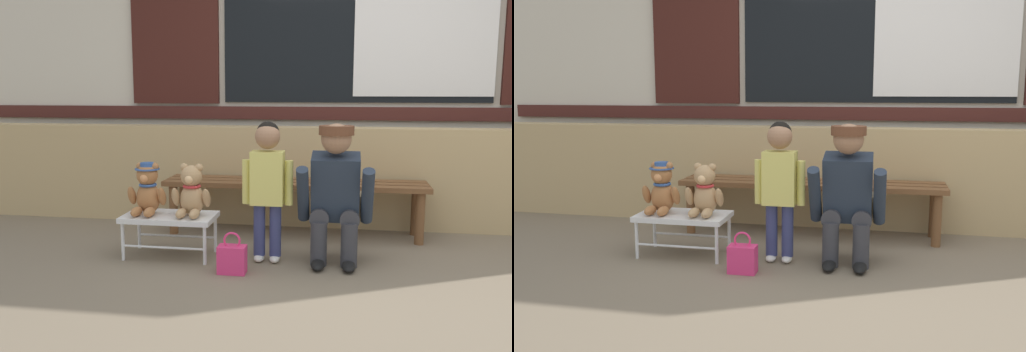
# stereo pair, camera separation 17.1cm
# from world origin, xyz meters

# --- Properties ---
(ground_plane) EXTENTS (60.00, 60.00, 0.00)m
(ground_plane) POSITION_xyz_m (0.00, 0.00, 0.00)
(ground_plane) COLOR #756651
(brick_low_wall) EXTENTS (7.77, 0.25, 0.85)m
(brick_low_wall) POSITION_xyz_m (0.00, 1.43, 0.42)
(brick_low_wall) COLOR tan
(brick_low_wall) RESTS_ON ground
(shop_facade) EXTENTS (7.93, 0.26, 3.27)m
(shop_facade) POSITION_xyz_m (0.00, 1.94, 1.65)
(shop_facade) COLOR beige
(shop_facade) RESTS_ON ground
(wooden_bench_long) EXTENTS (2.10, 0.40, 0.44)m
(wooden_bench_long) POSITION_xyz_m (-0.47, 1.06, 0.37)
(wooden_bench_long) COLOR brown
(wooden_bench_long) RESTS_ON ground
(small_display_bench) EXTENTS (0.64, 0.36, 0.30)m
(small_display_bench) POSITION_xyz_m (-1.27, 0.33, 0.27)
(small_display_bench) COLOR silver
(small_display_bench) RESTS_ON ground
(teddy_bear_with_hat) EXTENTS (0.28, 0.27, 0.36)m
(teddy_bear_with_hat) POSITION_xyz_m (-1.43, 0.33, 0.47)
(teddy_bear_with_hat) COLOR #A86B3D
(teddy_bear_with_hat) RESTS_ON small_display_bench
(teddy_bear_plain) EXTENTS (0.28, 0.26, 0.36)m
(teddy_bear_plain) POSITION_xyz_m (-1.11, 0.33, 0.46)
(teddy_bear_plain) COLOR tan
(teddy_bear_plain) RESTS_ON small_display_bench
(child_standing) EXTENTS (0.35, 0.18, 0.96)m
(child_standing) POSITION_xyz_m (-0.58, 0.33, 0.59)
(child_standing) COLOR navy
(child_standing) RESTS_ON ground
(adult_crouching) EXTENTS (0.50, 0.49, 0.95)m
(adult_crouching) POSITION_xyz_m (-0.12, 0.38, 0.48)
(adult_crouching) COLOR #333338
(adult_crouching) RESTS_ON ground
(handbag_on_ground) EXTENTS (0.18, 0.11, 0.27)m
(handbag_on_ground) POSITION_xyz_m (-0.76, 0.05, 0.10)
(handbag_on_ground) COLOR #E53370
(handbag_on_ground) RESTS_ON ground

